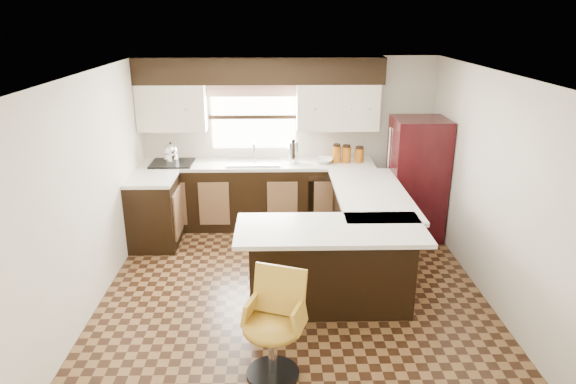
{
  "coord_description": "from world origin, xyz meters",
  "views": [
    {
      "loc": [
        -0.17,
        -5.11,
        2.95
      ],
      "look_at": [
        -0.05,
        0.45,
        1.01
      ],
      "focal_mm": 32.0,
      "sensor_mm": 36.0,
      "label": 1
    }
  ],
  "objects_px": {
    "bar_chair": "(272,328)",
    "peninsula_return": "(330,268)",
    "peninsula_long": "(365,230)",
    "refrigerator": "(416,179)"
  },
  "relations": [
    {
      "from": "bar_chair",
      "to": "peninsula_return",
      "type": "bearing_deg",
      "value": 81.04
    },
    {
      "from": "peninsula_long",
      "to": "peninsula_return",
      "type": "distance_m",
      "value": 1.11
    },
    {
      "from": "peninsula_long",
      "to": "bar_chair",
      "type": "distance_m",
      "value": 2.35
    },
    {
      "from": "peninsula_long",
      "to": "bar_chair",
      "type": "height_order",
      "value": "bar_chair"
    },
    {
      "from": "peninsula_return",
      "to": "refrigerator",
      "type": "height_order",
      "value": "refrigerator"
    },
    {
      "from": "refrigerator",
      "to": "bar_chair",
      "type": "bearing_deg",
      "value": -123.51
    },
    {
      "from": "peninsula_long",
      "to": "refrigerator",
      "type": "bearing_deg",
      "value": 46.56
    },
    {
      "from": "peninsula_return",
      "to": "bar_chair",
      "type": "height_order",
      "value": "bar_chair"
    },
    {
      "from": "refrigerator",
      "to": "peninsula_return",
      "type": "bearing_deg",
      "value": -126.18
    },
    {
      "from": "bar_chair",
      "to": "peninsula_long",
      "type": "bearing_deg",
      "value": 81.18
    }
  ]
}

